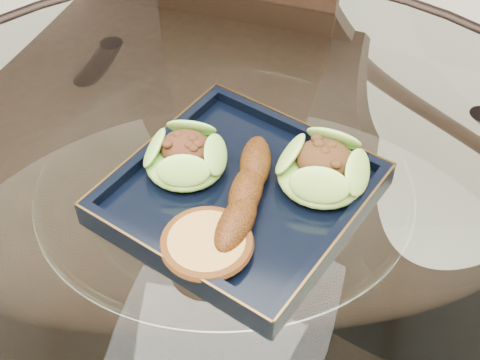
% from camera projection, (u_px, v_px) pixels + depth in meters
% --- Properties ---
extents(dining_table, '(1.13, 1.13, 0.77)m').
position_uv_depth(dining_table, '(227.00, 290.00, 0.91)').
color(dining_table, white).
rests_on(dining_table, ground).
extents(dining_chair, '(0.46, 0.46, 1.05)m').
position_uv_depth(dining_chair, '(193.00, 111.00, 1.19)').
color(dining_chair, black).
rests_on(dining_chair, ground).
extents(navy_plate, '(0.34, 0.34, 0.02)m').
position_uv_depth(navy_plate, '(240.00, 197.00, 0.80)').
color(navy_plate, black).
rests_on(navy_plate, dining_table).
extents(lettuce_wrap_left, '(0.12, 0.12, 0.04)m').
position_uv_depth(lettuce_wrap_left, '(185.00, 158.00, 0.80)').
color(lettuce_wrap_left, '#6AAE32').
rests_on(lettuce_wrap_left, navy_plate).
extents(lettuce_wrap_right, '(0.14, 0.14, 0.04)m').
position_uv_depth(lettuce_wrap_right, '(323.00, 171.00, 0.79)').
color(lettuce_wrap_right, '#6FA12E').
rests_on(lettuce_wrap_right, navy_plate).
extents(roasted_plantain, '(0.05, 0.18, 0.03)m').
position_uv_depth(roasted_plantain, '(246.00, 192.00, 0.77)').
color(roasted_plantain, '#582A09').
rests_on(roasted_plantain, navy_plate).
extents(crumb_patty, '(0.12, 0.12, 0.02)m').
position_uv_depth(crumb_patty, '(207.00, 245.00, 0.72)').
color(crumb_patty, gold).
rests_on(crumb_patty, navy_plate).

